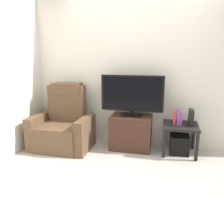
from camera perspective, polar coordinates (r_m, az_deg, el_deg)
ground_plane at (r=3.20m, az=3.94°, el=-14.77°), size 6.40×6.40×0.00m
wall_back at (r=3.93m, az=7.08°, el=10.40°), size 6.40×0.06×2.60m
tv_stand at (r=3.85m, az=4.80°, el=-5.04°), size 0.67×0.47×0.57m
television at (r=3.71m, az=5.04°, el=4.36°), size 1.02×0.20×0.67m
recliner_armchair at (r=3.97m, az=-12.15°, el=-3.42°), size 0.98×0.78×1.08m
side_table at (r=3.77m, az=16.78°, el=-4.17°), size 0.54×0.54×0.48m
subwoofer_box at (r=3.85m, az=16.52°, el=-7.74°), size 0.30×0.30×0.30m
book_leftmost at (r=3.69m, az=15.44°, el=-1.50°), size 0.04×0.12×0.21m
book_middle at (r=3.69m, az=16.29°, el=-1.32°), size 0.05×0.14×0.24m
book_rightmost at (r=3.70m, az=16.84°, el=-1.85°), size 0.04×0.13×0.17m
game_console at (r=3.73m, az=19.20°, el=-1.30°), size 0.07×0.20×0.25m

